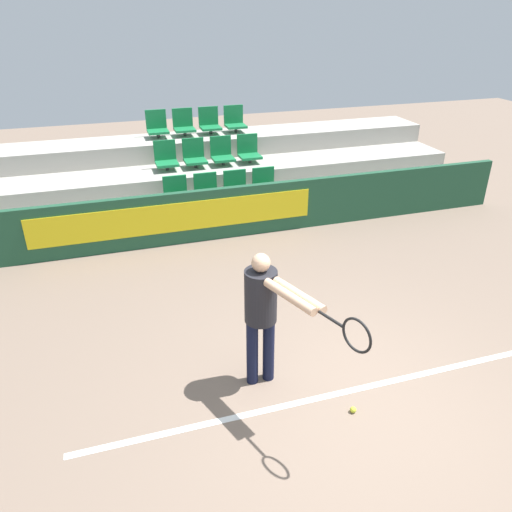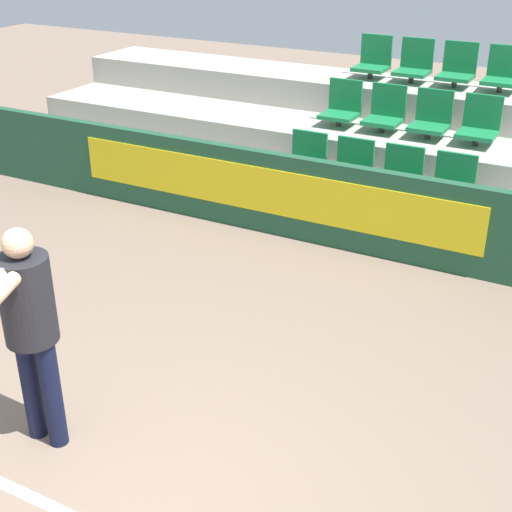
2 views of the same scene
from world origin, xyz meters
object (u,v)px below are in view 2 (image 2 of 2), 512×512
at_px(stadium_chair_0, 305,161).
at_px(stadium_chair_10, 457,69).
at_px(stadium_chair_9, 414,65).
at_px(stadium_chair_4, 342,107).
at_px(stadium_chair_1, 351,169).
at_px(tennis_player, 24,321).
at_px(stadium_chair_7, 479,125).
at_px(stadium_chair_2, 400,177).
at_px(stadium_chair_5, 385,113).
at_px(stadium_chair_8, 373,61).
at_px(stadium_chair_6, 431,119).
at_px(stadium_chair_11, 503,73).
at_px(stadium_chair_3, 452,186).

height_order(stadium_chair_0, stadium_chair_10, stadium_chair_10).
xyz_separation_m(stadium_chair_0, stadium_chair_9, (0.58, 2.18, 0.80)).
bearing_deg(stadium_chair_10, stadium_chair_4, -136.76).
height_order(stadium_chair_1, tennis_player, tennis_player).
distance_m(stadium_chair_1, stadium_chair_9, 2.32).
relative_size(stadium_chair_1, tennis_player, 0.35).
distance_m(stadium_chair_7, tennis_player, 5.98).
distance_m(stadium_chair_9, tennis_player, 6.89).
distance_m(stadium_chair_2, stadium_chair_5, 1.30).
relative_size(stadium_chair_2, stadium_chair_5, 1.00).
bearing_deg(stadium_chair_5, stadium_chair_8, 118.00).
relative_size(stadium_chair_0, stadium_chair_8, 1.00).
xyz_separation_m(stadium_chair_6, stadium_chair_8, (-1.16, 1.09, 0.40)).
relative_size(stadium_chair_2, stadium_chair_8, 1.00).
relative_size(stadium_chair_2, stadium_chair_9, 1.00).
xyz_separation_m(stadium_chair_2, stadium_chair_7, (0.58, 1.09, 0.40)).
distance_m(stadium_chair_0, stadium_chair_7, 2.09).
bearing_deg(stadium_chair_5, stadium_chair_1, -90.00).
distance_m(stadium_chair_6, stadium_chair_7, 0.58).
height_order(stadium_chair_6, stadium_chair_7, same).
distance_m(stadium_chair_10, stadium_chair_11, 0.58).
relative_size(stadium_chair_0, stadium_chair_5, 1.00).
height_order(stadium_chair_2, stadium_chair_3, same).
distance_m(stadium_chair_1, stadium_chair_4, 1.30).
height_order(stadium_chair_7, stadium_chair_9, stadium_chair_9).
height_order(stadium_chair_1, stadium_chair_6, stadium_chair_6).
distance_m(stadium_chair_0, tennis_player, 4.71).
xyz_separation_m(stadium_chair_3, stadium_chair_10, (-0.58, 2.18, 0.80)).
xyz_separation_m(stadium_chair_8, stadium_chair_9, (0.58, 0.00, 0.00)).
bearing_deg(stadium_chair_0, stadium_chair_1, 0.00).
bearing_deg(tennis_player, stadium_chair_9, 66.70).
relative_size(stadium_chair_1, stadium_chair_6, 1.00).
relative_size(stadium_chair_4, stadium_chair_7, 1.00).
height_order(stadium_chair_3, stadium_chair_8, stadium_chair_8).
xyz_separation_m(stadium_chair_4, stadium_chair_8, (0.00, 1.09, 0.40)).
bearing_deg(stadium_chair_4, stadium_chair_6, 0.00).
height_order(stadium_chair_5, stadium_chair_7, same).
xyz_separation_m(stadium_chair_0, tennis_player, (0.18, -4.69, 0.38)).
relative_size(stadium_chair_3, stadium_chair_10, 1.00).
relative_size(stadium_chair_3, stadium_chair_11, 1.00).
bearing_deg(stadium_chair_10, tennis_player, -98.09).
height_order(stadium_chair_2, stadium_chair_10, stadium_chair_10).
xyz_separation_m(stadium_chair_2, stadium_chair_8, (-1.16, 2.18, 0.80)).
relative_size(stadium_chair_1, stadium_chair_11, 1.00).
bearing_deg(stadium_chair_0, stadium_chair_9, 75.11).
relative_size(stadium_chair_6, stadium_chair_7, 1.00).
xyz_separation_m(stadium_chair_0, stadium_chair_3, (1.74, 0.00, 0.00)).
distance_m(stadium_chair_3, stadium_chair_9, 2.60).
bearing_deg(stadium_chair_0, stadium_chair_11, 51.43).
xyz_separation_m(stadium_chair_6, stadium_chair_9, (-0.58, 1.09, 0.40)).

